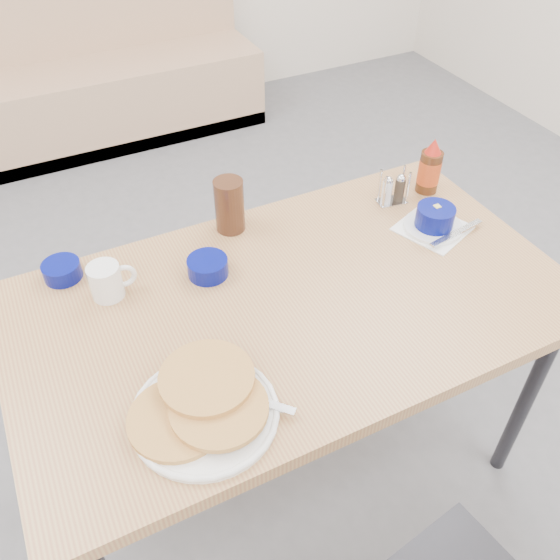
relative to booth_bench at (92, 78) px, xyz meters
name	(u,v)px	position (x,y,z in m)	size (l,w,h in m)	color
ground	(326,525)	(0.00, -2.78, -0.35)	(6.00, 6.00, 0.00)	slate
booth_bench	(92,78)	(0.00, 0.00, 0.00)	(1.90, 0.56, 1.22)	tan
dining_table	(292,316)	(0.00, -2.53, 0.35)	(1.40, 0.80, 0.76)	tan
pancake_plate	(203,407)	(-0.32, -2.76, 0.43)	(0.33, 0.31, 0.05)	white
coffee_mug	(107,281)	(-0.41, -2.31, 0.46)	(0.12, 0.08, 0.09)	white
grits_setting	(435,220)	(0.49, -2.46, 0.44)	(0.25, 0.23, 0.07)	white
creamer_bowl	(62,271)	(-0.50, -2.19, 0.43)	(0.10, 0.10, 0.04)	#040C67
butter_bowl	(208,267)	(-0.16, -2.35, 0.43)	(0.11, 0.11, 0.05)	#040C67
amber_tumbler	(229,205)	(-0.02, -2.19, 0.49)	(0.08, 0.08, 0.16)	#3E2213
condiment_caddy	(393,191)	(0.46, -2.29, 0.45)	(0.10, 0.07, 0.11)	silver
syrup_bottle	(430,169)	(0.60, -2.28, 0.49)	(0.07, 0.07, 0.18)	#47230F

